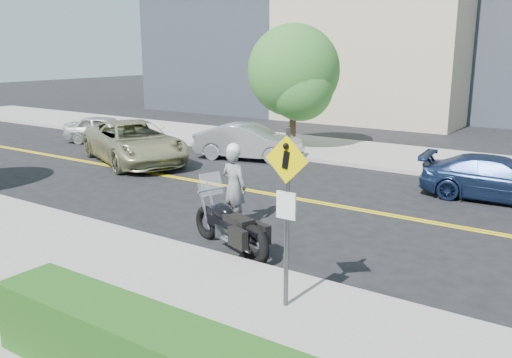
{
  "coord_description": "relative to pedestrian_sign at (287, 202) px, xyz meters",
  "views": [
    {
      "loc": [
        8.5,
        -13.47,
        4.35
      ],
      "look_at": [
        1.14,
        -2.72,
        1.2
      ],
      "focal_mm": 38.0,
      "sensor_mm": 36.0,
      "label": 1
    }
  ],
  "objects": [
    {
      "name": "parked_car_silver",
      "position": [
        -8.05,
        10.34,
        -1.25
      ],
      "size": [
        4.55,
        2.51,
        1.42
      ],
      "primitive_type": "imported",
      "rotation": [
        0.0,
        0.0,
        1.82
      ],
      "color": "#ABACB3",
      "rests_on": "ground"
    },
    {
      "name": "motorcycle",
      "position": [
        -2.56,
        1.85,
        -1.16
      ],
      "size": [
        2.76,
        1.63,
        1.61
      ],
      "primitive_type": null,
      "rotation": [
        0.0,
        0.0,
        -0.33
      ],
      "color": "black",
      "rests_on": "ground"
    },
    {
      "name": "pedestrian_sign",
      "position": [
        0.0,
        0.0,
        0.0
      ],
      "size": [
        0.78,
        0.08,
        3.0
      ],
      "color": "#4C4C51",
      "rests_on": "sidewalk_near"
    },
    {
      "name": "motorcyclist",
      "position": [
        -3.55,
        3.34,
        -0.92
      ],
      "size": [
        0.75,
        0.52,
        2.09
      ],
      "rotation": [
        0.0,
        0.0,
        3.07
      ],
      "color": "#98979C",
      "rests_on": "ground"
    },
    {
      "name": "sidewalk_far",
      "position": [
        -4.2,
        13.81,
        -1.89
      ],
      "size": [
        60.0,
        5.0,
        0.15
      ],
      "primitive_type": "cube",
      "color": "#9E9B91",
      "rests_on": "ground_plane"
    },
    {
      "name": "suv",
      "position": [
        -11.33,
        7.31,
        -1.15
      ],
      "size": [
        6.4,
        4.8,
        1.62
      ],
      "primitive_type": "imported",
      "rotation": [
        0.0,
        0.0,
        1.15
      ],
      "color": "tan",
      "rests_on": "ground"
    },
    {
      "name": "tree_far_a",
      "position": [
        -7.7,
        13.23,
        1.46
      ],
      "size": [
        3.96,
        3.96,
        5.41
      ],
      "rotation": [
        0.0,
        0.0,
        0.37
      ],
      "color": "#382619",
      "rests_on": "ground"
    },
    {
      "name": "sidewalk_near",
      "position": [
        -4.2,
        -1.19,
        -1.89
      ],
      "size": [
        60.0,
        5.0,
        0.15
      ],
      "primitive_type": "cube",
      "color": "#9E9B91",
      "rests_on": "ground_plane"
    },
    {
      "name": "parked_car_white",
      "position": [
        -15.86,
        9.72,
        -1.31
      ],
      "size": [
        4.1,
        2.86,
        1.3
      ],
      "primitive_type": "imported",
      "rotation": [
        0.0,
        0.0,
        1.96
      ],
      "color": "beige",
      "rests_on": "ground"
    },
    {
      "name": "parked_car_blue",
      "position": [
        1.48,
        9.53,
        -1.32
      ],
      "size": [
        4.55,
        2.17,
        1.28
      ],
      "primitive_type": "imported",
      "rotation": [
        0.0,
        0.0,
        1.66
      ],
      "color": "navy",
      "rests_on": "ground"
    },
    {
      "name": "ground_plane",
      "position": [
        -4.2,
        6.31,
        -1.96
      ],
      "size": [
        120.0,
        120.0,
        0.0
      ],
      "primitive_type": "plane",
      "color": "black",
      "rests_on": "ground"
    }
  ]
}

